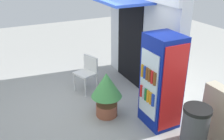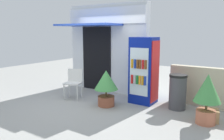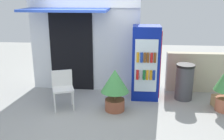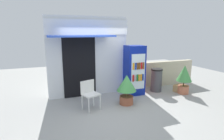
{
  "view_description": "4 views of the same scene",
  "coord_description": "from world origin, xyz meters",
  "px_view_note": "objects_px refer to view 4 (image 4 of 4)",
  "views": [
    {
      "loc": [
        4.82,
        -1.8,
        3.1
      ],
      "look_at": [
        0.38,
        0.39,
        0.88
      ],
      "focal_mm": 40.69,
      "sensor_mm": 36.0,
      "label": 1
    },
    {
      "loc": [
        4.06,
        -4.72,
        1.99
      ],
      "look_at": [
        0.56,
        0.58,
        0.91
      ],
      "focal_mm": 36.13,
      "sensor_mm": 36.0,
      "label": 2
    },
    {
      "loc": [
        1.09,
        -5.28,
        2.61
      ],
      "look_at": [
        0.58,
        0.44,
        0.87
      ],
      "focal_mm": 41.07,
      "sensor_mm": 36.0,
      "label": 3
    },
    {
      "loc": [
        -1.77,
        -5.04,
        2.34
      ],
      "look_at": [
        0.31,
        0.48,
        1.1
      ],
      "focal_mm": 29.26,
      "sensor_mm": 36.0,
      "label": 4
    }
  ],
  "objects_px": {
    "drink_cooler": "(135,70)",
    "potted_plant_curbside": "(184,77)",
    "potted_plant_near_shop": "(127,87)",
    "cardboard_box": "(180,88)",
    "plastic_chair": "(90,92)",
    "trash_bin": "(156,80)"
  },
  "relations": [
    {
      "from": "drink_cooler",
      "to": "potted_plant_curbside",
      "type": "xyz_separation_m",
      "value": [
        1.8,
        -0.62,
        -0.26
      ]
    },
    {
      "from": "potted_plant_near_shop",
      "to": "cardboard_box",
      "type": "distance_m",
      "value": 2.61
    },
    {
      "from": "drink_cooler",
      "to": "cardboard_box",
      "type": "xyz_separation_m",
      "value": [
        1.82,
        -0.41,
        -0.79
      ]
    },
    {
      "from": "plastic_chair",
      "to": "trash_bin",
      "type": "height_order",
      "value": "trash_bin"
    },
    {
      "from": "potted_plant_near_shop",
      "to": "trash_bin",
      "type": "xyz_separation_m",
      "value": [
        1.69,
        0.81,
        -0.14
      ]
    },
    {
      "from": "cardboard_box",
      "to": "potted_plant_near_shop",
      "type": "bearing_deg",
      "value": -170.83
    },
    {
      "from": "potted_plant_curbside",
      "to": "trash_bin",
      "type": "xyz_separation_m",
      "value": [
        -0.82,
        0.61,
        -0.21
      ]
    },
    {
      "from": "potted_plant_near_shop",
      "to": "trash_bin",
      "type": "distance_m",
      "value": 1.88
    },
    {
      "from": "potted_plant_near_shop",
      "to": "cardboard_box",
      "type": "height_order",
      "value": "potted_plant_near_shop"
    },
    {
      "from": "drink_cooler",
      "to": "cardboard_box",
      "type": "distance_m",
      "value": 2.03
    },
    {
      "from": "potted_plant_curbside",
      "to": "trash_bin",
      "type": "bearing_deg",
      "value": 143.34
    },
    {
      "from": "drink_cooler",
      "to": "plastic_chair",
      "type": "distance_m",
      "value": 2.11
    },
    {
      "from": "drink_cooler",
      "to": "cardboard_box",
      "type": "height_order",
      "value": "drink_cooler"
    },
    {
      "from": "trash_bin",
      "to": "potted_plant_curbside",
      "type": "bearing_deg",
      "value": -36.66
    },
    {
      "from": "cardboard_box",
      "to": "drink_cooler",
      "type": "bearing_deg",
      "value": 167.24
    },
    {
      "from": "plastic_chair",
      "to": "trash_bin",
      "type": "bearing_deg",
      "value": 14.6
    },
    {
      "from": "cardboard_box",
      "to": "trash_bin",
      "type": "bearing_deg",
      "value": 154.56
    },
    {
      "from": "drink_cooler",
      "to": "trash_bin",
      "type": "xyz_separation_m",
      "value": [
        0.98,
        -0.01,
        -0.46
      ]
    },
    {
      "from": "drink_cooler",
      "to": "trash_bin",
      "type": "distance_m",
      "value": 1.08
    },
    {
      "from": "drink_cooler",
      "to": "plastic_chair",
      "type": "xyz_separation_m",
      "value": [
        -1.93,
        -0.77,
        -0.39
      ]
    },
    {
      "from": "plastic_chair",
      "to": "cardboard_box",
      "type": "bearing_deg",
      "value": 5.43
    },
    {
      "from": "potted_plant_curbside",
      "to": "trash_bin",
      "type": "relative_size",
      "value": 1.21
    }
  ]
}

